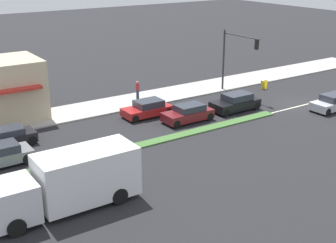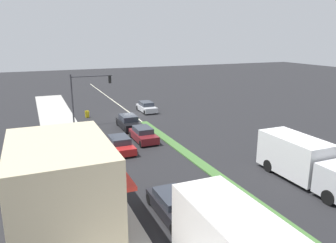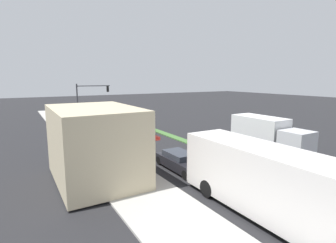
# 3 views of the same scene
# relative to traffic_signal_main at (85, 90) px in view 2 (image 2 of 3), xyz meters

# --- Properties ---
(ground_plane) EXTENTS (160.00, 160.00, 0.00)m
(ground_plane) POSITION_rel_traffic_signal_main_xyz_m (-6.12, 15.36, -3.90)
(ground_plane) COLOR #232326
(sidewalk_right) EXTENTS (4.00, 73.00, 0.12)m
(sidewalk_right) POSITION_rel_traffic_signal_main_xyz_m (2.88, 15.86, -3.84)
(sidewalk_right) COLOR #B2AFA8
(sidewalk_right) RESTS_ON ground
(median_strip) EXTENTS (0.90, 46.00, 0.10)m
(median_strip) POSITION_rel_traffic_signal_main_xyz_m (-6.12, 24.36, -3.85)
(median_strip) COLOR #477538
(median_strip) RESTS_ON ground
(lane_marking_center) EXTENTS (0.16, 60.00, 0.01)m
(lane_marking_center) POSITION_rel_traffic_signal_main_xyz_m (-6.12, -2.64, -3.90)
(lane_marking_center) COLOR beige
(lane_marking_center) RESTS_ON ground
(building_corner_store) EXTENTS (5.48, 7.09, 4.56)m
(building_corner_store) POSITION_rel_traffic_signal_main_xyz_m (4.53, 20.18, -1.50)
(building_corner_store) COLOR #C6B793
(building_corner_store) RESTS_ON sidewalk_right
(traffic_signal_main) EXTENTS (4.59, 0.34, 5.60)m
(traffic_signal_main) POSITION_rel_traffic_signal_main_xyz_m (0.00, 0.00, 0.00)
(traffic_signal_main) COLOR #333338
(traffic_signal_main) RESTS_ON sidewalk_right
(pedestrian) EXTENTS (0.34, 0.34, 1.64)m
(pedestrian) POSITION_rel_traffic_signal_main_xyz_m (2.96, 8.43, -2.92)
(pedestrian) COLOR #282D42
(pedestrian) RESTS_ON sidewalk_right
(warning_aframe_sign) EXTENTS (0.45, 0.53, 0.84)m
(warning_aframe_sign) POSITION_rel_traffic_signal_main_xyz_m (-0.60, -3.47, -3.47)
(warning_aframe_sign) COLOR yellow
(warning_aframe_sign) RESTS_ON ground
(delivery_truck) EXTENTS (2.44, 7.50, 2.87)m
(delivery_truck) POSITION_rel_traffic_signal_main_xyz_m (-11.12, 20.55, -2.43)
(delivery_truck) COLOR silver
(delivery_truck) RESTS_ON ground
(suv_grey) EXTENTS (1.87, 4.41, 1.32)m
(suv_grey) POSITION_rel_traffic_signal_main_xyz_m (-3.92, 22.45, -3.26)
(suv_grey) COLOR slate
(suv_grey) RESTS_ON ground
(hatchback_red) EXTENTS (1.84, 3.88, 1.29)m
(hatchback_red) POSITION_rel_traffic_signal_main_xyz_m (-1.12, 9.94, -3.29)
(hatchback_red) COLOR #AD1E1E
(hatchback_red) RESTS_ON ground
(suv_black) EXTENTS (1.87, 4.15, 1.41)m
(suv_black) POSITION_rel_traffic_signal_main_xyz_m (-3.92, 3.13, -3.23)
(suv_black) COLOR black
(suv_black) RESTS_ON ground
(sedan_silver) EXTENTS (1.73, 3.87, 1.33)m
(sedan_silver) POSITION_rel_traffic_signal_main_xyz_m (-8.32, -3.62, -3.27)
(sedan_silver) COLOR #B7BABF
(sedan_silver) RESTS_ON ground
(sedan_dark) EXTENTS (1.75, 4.33, 1.24)m
(sedan_dark) POSITION_rel_traffic_signal_main_xyz_m (-1.12, 21.24, -3.29)
(sedan_dark) COLOR black
(sedan_dark) RESTS_ON ground
(sedan_maroon) EXTENTS (1.75, 3.96, 1.32)m
(sedan_maroon) POSITION_rel_traffic_signal_main_xyz_m (-3.92, 7.97, -3.27)
(sedan_maroon) COLOR maroon
(sedan_maroon) RESTS_ON ground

